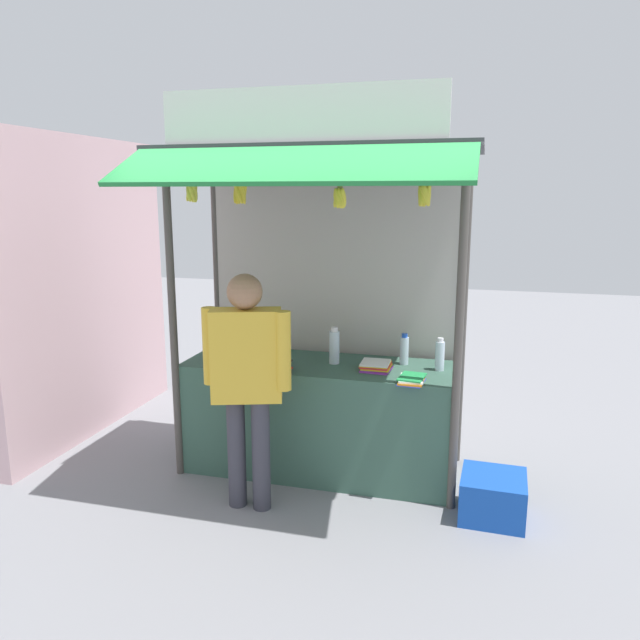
{
  "coord_description": "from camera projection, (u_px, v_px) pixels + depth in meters",
  "views": [
    {
      "loc": [
        1.19,
        -4.43,
        2.2
      ],
      "look_at": [
        0.0,
        0.0,
        1.24
      ],
      "focal_mm": 34.05,
      "sensor_mm": 36.0,
      "label": 1
    }
  ],
  "objects": [
    {
      "name": "banana_bunch_rightmost",
      "position": [
        192.0,
        191.0,
        4.26
      ],
      "size": [
        0.1,
        0.11,
        0.26
      ],
      "color": "#332D23"
    },
    {
      "name": "vendor_person",
      "position": [
        247.0,
        371.0,
        4.14
      ],
      "size": [
        0.64,
        0.34,
        1.68
      ],
      "rotation": [
        0.0,
        0.0,
        3.46
      ],
      "color": "#383842",
      "rests_on": "ground"
    },
    {
      "name": "banana_bunch_inner_right",
      "position": [
        340.0,
        198.0,
        3.99
      ],
      "size": [
        0.1,
        0.1,
        0.3
      ],
      "color": "#332D23"
    },
    {
      "name": "water_bottle_mid_left",
      "position": [
        404.0,
        350.0,
        4.72
      ],
      "size": [
        0.07,
        0.07,
        0.24
      ],
      "color": "silver",
      "rests_on": "stall_counter"
    },
    {
      "name": "ground_plane",
      "position": [
        320.0,
        468.0,
        4.94
      ],
      "size": [
        20.0,
        20.0,
        0.0
      ],
      "primitive_type": "plane",
      "color": "gray"
    },
    {
      "name": "neighbour_wall",
      "position": [
        85.0,
        288.0,
        5.54
      ],
      "size": [
        0.2,
        2.4,
        2.69
      ],
      "primitive_type": "cube",
      "color": "beige",
      "rests_on": "ground"
    },
    {
      "name": "plastic_crate",
      "position": [
        493.0,
        496.0,
        4.17
      ],
      "size": [
        0.45,
        0.45,
        0.3
      ],
      "primitive_type": "cube",
      "rotation": [
        0.0,
        0.0,
        -0.04
      ],
      "color": "#194CB2",
      "rests_on": "ground"
    },
    {
      "name": "stall_counter",
      "position": [
        320.0,
        417.0,
        4.85
      ],
      "size": [
        2.13,
        0.72,
        0.89
      ],
      "primitive_type": "cube",
      "color": "#385B4C",
      "rests_on": "ground"
    },
    {
      "name": "water_bottle_far_right",
      "position": [
        440.0,
        355.0,
        4.56
      ],
      "size": [
        0.07,
        0.07,
        0.25
      ],
      "color": "silver",
      "rests_on": "stall_counter"
    },
    {
      "name": "magazine_stack_left",
      "position": [
        376.0,
        366.0,
        4.58
      ],
      "size": [
        0.23,
        0.25,
        0.06
      ],
      "color": "purple",
      "rests_on": "stall_counter"
    },
    {
      "name": "water_bottle_back_right",
      "position": [
        265.0,
        345.0,
        4.93
      ],
      "size": [
        0.06,
        0.06,
        0.22
      ],
      "color": "silver",
      "rests_on": "stall_counter"
    },
    {
      "name": "stall_structure",
      "position": [
        324.0,
        254.0,
        4.69
      ],
      "size": [
        2.33,
        1.55,
        2.87
      ],
      "color": "#4C4742",
      "rests_on": "ground"
    },
    {
      "name": "water_bottle_rear_center",
      "position": [
        334.0,
        347.0,
        4.74
      ],
      "size": [
        0.08,
        0.08,
        0.29
      ],
      "color": "silver",
      "rests_on": "stall_counter"
    },
    {
      "name": "banana_bunch_inner_left",
      "position": [
        240.0,
        192.0,
        4.16
      ],
      "size": [
        0.11,
        0.11,
        0.27
      ],
      "color": "#332D23"
    },
    {
      "name": "banana_bunch_leftmost",
      "position": [
        425.0,
        195.0,
        3.85
      ],
      "size": [
        0.1,
        0.1,
        0.28
      ],
      "color": "#332D23"
    },
    {
      "name": "magazine_stack_back_left",
      "position": [
        274.0,
        366.0,
        4.54
      ],
      "size": [
        0.21,
        0.31,
        0.08
      ],
      "color": "red",
      "rests_on": "stall_counter"
    },
    {
      "name": "magazine_stack_front_right",
      "position": [
        412.0,
        379.0,
        4.28
      ],
      "size": [
        0.19,
        0.26,
        0.04
      ],
      "color": "blue",
      "rests_on": "stall_counter"
    }
  ]
}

